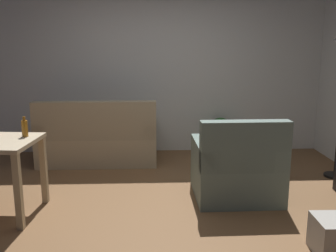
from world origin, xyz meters
name	(u,v)px	position (x,y,z in m)	size (l,w,h in m)	color
ground_plane	(161,207)	(0.00, 0.00, -0.01)	(5.20, 4.40, 0.02)	brown
wall_rear	(157,65)	(0.00, 2.20, 1.35)	(5.20, 0.10, 2.70)	silver
couch	(99,141)	(-0.85, 1.59, 0.31)	(1.65, 0.84, 0.92)	tan
potted_plant	(220,133)	(0.96, 1.90, 0.33)	(0.36, 0.36, 0.57)	brown
armchair	(237,170)	(0.84, 0.19, 0.32)	(0.91, 0.85, 0.92)	slate
bottle_amber	(25,128)	(-1.35, 0.01, 0.85)	(0.06, 0.06, 0.20)	#9E6019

